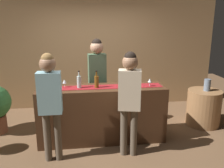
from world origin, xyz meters
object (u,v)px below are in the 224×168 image
bartender (97,73)px  round_side_table (204,108)px  wine_glass_far_end (64,82)px  customer_sipping (129,94)px  wine_bottle_clear (79,82)px  vase_on_side_table (207,85)px  customer_browsing (50,97)px  wine_bottle_amber (97,81)px  wine_glass_mid_counter (45,84)px  wine_glass_near_customer (150,81)px

bartender → round_side_table: 2.32m
wine_glass_far_end → customer_sipping: bearing=-32.0°
round_side_table → bartender: bearing=174.7°
wine_bottle_clear → vase_on_side_table: bearing=8.4°
wine_glass_far_end → customer_browsing: bearing=-105.4°
wine_glass_far_end → round_side_table: size_ratio=0.19×
wine_bottle_amber → round_side_table: size_ratio=0.41×
wine_glass_mid_counter → wine_glass_far_end: same height
wine_glass_near_customer → wine_glass_far_end: size_ratio=1.00×
wine_bottle_clear → customer_browsing: size_ratio=0.18×
wine_glass_far_end → bartender: size_ratio=0.08×
wine_glass_far_end → customer_browsing: (-0.18, -0.64, -0.06)m
bartender → round_side_table: bartender is taller
wine_bottle_clear → customer_browsing: bearing=-127.0°
wine_glass_mid_counter → customer_sipping: bearing=-20.8°
wine_glass_far_end → wine_bottle_clear: bearing=-15.1°
wine_glass_far_end → bartender: (0.60, 0.52, 0.02)m
wine_glass_far_end → vase_on_side_table: wine_glass_far_end is taller
wine_bottle_amber → vase_on_side_table: size_ratio=1.26×
round_side_table → wine_glass_near_customer: bearing=-161.4°
wine_bottle_clear → vase_on_side_table: 2.59m
wine_glass_near_customer → vase_on_side_table: size_ratio=0.60×
wine_bottle_clear → customer_browsing: 0.71m
bartender → customer_browsing: 1.40m
vase_on_side_table → wine_glass_mid_counter: bearing=-171.9°
wine_bottle_clear → bartender: bearing=59.5°
wine_glass_far_end → vase_on_side_table: size_ratio=0.60×
wine_bottle_clear → wine_glass_near_customer: wine_bottle_clear is taller
vase_on_side_table → customer_browsing: bearing=-162.5°
round_side_table → vase_on_side_table: 0.49m
round_side_table → wine_glass_far_end: bearing=-173.4°
wine_glass_mid_counter → customer_browsing: (0.13, -0.50, -0.06)m
wine_glass_mid_counter → round_side_table: size_ratio=0.19×
wine_bottle_clear → customer_sipping: 0.95m
wine_bottle_clear → wine_glass_far_end: bearing=164.9°
wine_glass_far_end → customer_browsing: 0.66m
wine_bottle_amber → round_side_table: wine_bottle_amber is taller
wine_glass_far_end → round_side_table: (2.79, 0.32, -0.73)m
bartender → vase_on_side_table: size_ratio=7.46×
round_side_table → vase_on_side_table: (0.02, -0.01, 0.49)m
wine_bottle_amber → customer_sipping: bearing=-49.4°
wine_bottle_amber → wine_bottle_clear: same height
wine_glass_mid_counter → round_side_table: wine_glass_mid_counter is taller
customer_sipping → round_side_table: size_ratio=2.27×
wine_bottle_amber → wine_glass_near_customer: bearing=-1.7°
wine_bottle_clear → round_side_table: size_ratio=0.41×
wine_glass_mid_counter → wine_glass_far_end: 0.33m
wine_glass_far_end → customer_sipping: (1.02, -0.63, -0.06)m
wine_bottle_clear → wine_glass_mid_counter: (-0.55, -0.07, -0.01)m
round_side_table → customer_browsing: bearing=-162.1°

